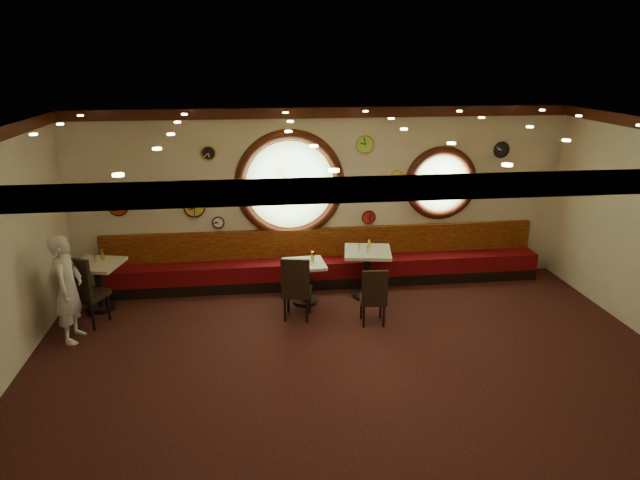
{
  "coord_description": "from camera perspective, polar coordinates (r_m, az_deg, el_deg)",
  "views": [
    {
      "loc": [
        -1.32,
        -7.0,
        4.06
      ],
      "look_at": [
        -0.33,
        0.8,
        1.5
      ],
      "focal_mm": 32.0,
      "sensor_mm": 36.0,
      "label": 1
    }
  ],
  "objects": [
    {
      "name": "wall_clock_7",
      "position": [
        10.33,
        -12.45,
        3.25
      ],
      "size": [
        0.36,
        0.03,
        0.36
      ],
      "primitive_type": "cylinder",
      "rotation": [
        1.57,
        0.0,
        0.0
      ],
      "color": "gold",
      "rests_on": "wall_back"
    },
    {
      "name": "wall_clock_2",
      "position": [
        10.52,
        -19.53,
        3.17
      ],
      "size": [
        0.32,
        0.03,
        0.32
      ],
      "primitive_type": "cylinder",
      "rotation": [
        1.57,
        0.0,
        0.0
      ],
      "color": "red",
      "rests_on": "wall_back"
    },
    {
      "name": "table_a",
      "position": [
        10.12,
        -21.27,
        -3.76
      ],
      "size": [
        0.9,
        0.9,
        0.82
      ],
      "color": "black",
      "rests_on": "floor"
    },
    {
      "name": "condiment_b_bottle",
      "position": [
        9.62,
        -0.75,
        -1.66
      ],
      "size": [
        0.05,
        0.05,
        0.17
      ],
      "primitive_type": "cylinder",
      "color": "gold",
      "rests_on": "table_b"
    },
    {
      "name": "wall_back",
      "position": [
        10.38,
        0.3,
        4.32
      ],
      "size": [
        9.0,
        0.02,
        3.2
      ],
      "primitive_type": "cube",
      "color": "beige",
      "rests_on": "floor"
    },
    {
      "name": "wall_clock_0",
      "position": [
        11.11,
        17.66,
        8.59
      ],
      "size": [
        0.28,
        0.03,
        0.28
      ],
      "primitive_type": "cylinder",
      "rotation": [
        1.57,
        0.0,
        0.0
      ],
      "color": "black",
      "rests_on": "wall_back"
    },
    {
      "name": "wall_clock_6",
      "position": [
        10.59,
        4.89,
        2.29
      ],
      "size": [
        0.24,
        0.03,
        0.24
      ],
      "primitive_type": "cylinder",
      "rotation": [
        1.57,
        0.0,
        0.0
      ],
      "color": "red",
      "rests_on": "wall_back"
    },
    {
      "name": "condiment_c_bottle",
      "position": [
        9.94,
        4.93,
        -0.33
      ],
      "size": [
        0.05,
        0.05,
        0.15
      ],
      "primitive_type": "cylinder",
      "color": "gold",
      "rests_on": "table_c"
    },
    {
      "name": "floor",
      "position": [
        8.2,
        3.08,
        -11.67
      ],
      "size": [
        9.0,
        6.0,
        0.0
      ],
      "primitive_type": "cube",
      "color": "black",
      "rests_on": "ground"
    },
    {
      "name": "condiment_a_salt",
      "position": [
        10.07,
        -21.61,
        -1.74
      ],
      "size": [
        0.04,
        0.04,
        0.11
      ],
      "primitive_type": "cylinder",
      "color": "silver",
      "rests_on": "table_a"
    },
    {
      "name": "porthole_left_glass",
      "position": [
        10.26,
        -3.04,
        5.57
      ],
      "size": [
        1.66,
        0.02,
        1.66
      ],
      "primitive_type": "cylinder",
      "rotation": [
        1.57,
        0.0,
        0.0
      ],
      "color": "#88C174",
      "rests_on": "wall_back"
    },
    {
      "name": "table_b",
      "position": [
        9.69,
        -1.54,
        -3.79
      ],
      "size": [
        0.72,
        0.72,
        0.73
      ],
      "color": "black",
      "rests_on": "floor"
    },
    {
      "name": "chair_b",
      "position": [
        9.02,
        -2.39,
        -4.46
      ],
      "size": [
        0.54,
        0.54,
        0.66
      ],
      "rotation": [
        0.0,
        0.0,
        -0.22
      ],
      "color": "black",
      "rests_on": "floor"
    },
    {
      "name": "table_c",
      "position": [
        9.92,
        4.74,
        -2.78
      ],
      "size": [
        0.91,
        0.91,
        0.86
      ],
      "color": "black",
      "rests_on": "floor"
    },
    {
      "name": "porthole_left_frame",
      "position": [
        10.25,
        -3.03,
        5.55
      ],
      "size": [
        1.98,
        0.18,
        1.98
      ],
      "primitive_type": "torus",
      "rotation": [
        1.57,
        0.0,
        0.0
      ],
      "color": "#38130A",
      "rests_on": "wall_back"
    },
    {
      "name": "condiment_b_salt",
      "position": [
        9.61,
        -1.85,
        -1.97
      ],
      "size": [
        0.03,
        0.03,
        0.09
      ],
      "primitive_type": "cylinder",
      "color": "silver",
      "rests_on": "table_b"
    },
    {
      "name": "condiment_a_bottle",
      "position": [
        10.1,
        -20.92,
        -1.36
      ],
      "size": [
        0.06,
        0.06,
        0.18
      ],
      "primitive_type": "cylinder",
      "color": "gold",
      "rests_on": "table_a"
    },
    {
      "name": "ceiling",
      "position": [
        7.18,
        3.51,
        11.12
      ],
      "size": [
        9.0,
        6.0,
        0.02
      ],
      "primitive_type": "cube",
      "color": "#B78733",
      "rests_on": "wall_back"
    },
    {
      "name": "chair_a",
      "position": [
        9.51,
        -22.64,
        -4.37
      ],
      "size": [
        0.64,
        0.64,
        0.72
      ],
      "rotation": [
        0.0,
        0.0,
        -0.43
      ],
      "color": "black",
      "rests_on": "floor"
    },
    {
      "name": "condiment_a_pepper",
      "position": [
        10.03,
        -21.61,
        -1.82
      ],
      "size": [
        0.04,
        0.04,
        0.1
      ],
      "primitive_type": "cylinder",
      "color": "silver",
      "rests_on": "table_a"
    },
    {
      "name": "condiment_c_salt",
      "position": [
        9.79,
        3.95,
        -0.74
      ],
      "size": [
        0.04,
        0.04,
        0.1
      ],
      "primitive_type": "cylinder",
      "color": "silver",
      "rests_on": "table_c"
    },
    {
      "name": "wall_clock_1",
      "position": [
        10.11,
        -11.1,
        8.53
      ],
      "size": [
        0.24,
        0.03,
        0.24
      ],
      "primitive_type": "cylinder",
      "rotation": [
        1.57,
        0.0,
        0.0
      ],
      "color": "black",
      "rests_on": "wall_back"
    },
    {
      "name": "condiment_b_pepper",
      "position": [
        9.53,
        -1.74,
        -2.12
      ],
      "size": [
        0.03,
        0.03,
        0.09
      ],
      "primitive_type": "cylinder",
      "color": "silver",
      "rests_on": "table_b"
    },
    {
      "name": "banquette_base",
      "position": [
        10.58,
        0.48,
        -3.96
      ],
      "size": [
        8.0,
        0.55,
        0.2
      ],
      "primitive_type": "cube",
      "color": "black",
      "rests_on": "floor"
    },
    {
      "name": "wall_clock_5",
      "position": [
        10.29,
        4.54,
        9.53
      ],
      "size": [
        0.3,
        0.03,
        0.3
      ],
      "primitive_type": "cylinder",
      "rotation": [
        1.57,
        0.0,
        0.0
      ],
      "color": "#93DA44",
      "rests_on": "wall_back"
    },
    {
      "name": "condiment_c_pepper",
      "position": [
        9.7,
        4.78,
        -0.95
      ],
      "size": [
        0.04,
        0.04,
        0.1
      ],
      "primitive_type": "cylinder",
      "color": "#BCBDC1",
      "rests_on": "table_c"
    },
    {
      "name": "molding_back",
      "position": [
        10.09,
        0.35,
        12.62
      ],
      "size": [
        9.0,
        0.1,
        0.18
      ],
      "primitive_type": "cube",
      "color": "#38130A",
      "rests_on": "wall_back"
    },
    {
      "name": "porthole_left_ring",
      "position": [
        10.22,
        -3.02,
        5.51
      ],
      "size": [
        1.61,
        0.03,
        1.61
      ],
      "primitive_type": "torus",
      "rotation": [
        1.57,
        0.0,
        0.0
      ],
      "color": "gold",
      "rests_on": "wall_back"
    },
    {
      "name": "porthole_right_ring",
      "position": [
        10.8,
        12.04,
        5.54
      ],
      "size": [
        1.09,
        0.03,
        1.09
      ],
      "primitive_type": "torus",
      "rotation": [
        1.57,
        0.0,
        0.0
      ],
      "color": "gold",
      "rests_on": "wall_back"
    },
    {
      "name": "banquette_back",
      "position": [
        10.56,
        0.33,
        -0.24
      ],
      "size": [
        8.0,
        0.1,
        0.55
      ],
      "primitive_type": "cube",
      "color": "#5B0C07",
      "rests_on": "wall_back"
    },
    {
      "name": "porthole_right_frame",
      "position": [
        10.82,
        11.99,
        5.58
      ],
      "size": [
        1.38,
        0.18,
        1.38
      ],
      "primitive_type": "torus",
      "rotation": [
        1.57,
        0.0,
        0.0
      ],
      "color": "#38130A",
      "rests_on": "wall_back"
    },
    {
      "name": "waiter",
      "position": [
        9.1,
        -23.87,
        -4.47
      ],
      "size": [
        0.44,
        0.63,
        1.63
      ],
      "primitive_type": "imported",
      "rotation": [
        0.0,
        0.0,
        1.48
      ],
      "color": "silver",
      "rests_on": "floor"
    },
    {
      "name": "molding_front",
      "position": [
        4.37,
        10.63,
        5.18
      ],
      "size": [
        9.0,
        0.1,
        0.18
      ],
      "primitive_type": "cube",
      "color": "#38130A",
      "rests_on": "wall_back"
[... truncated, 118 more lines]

